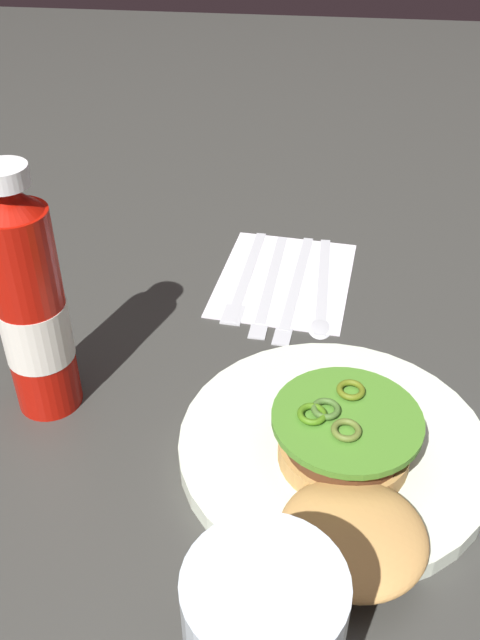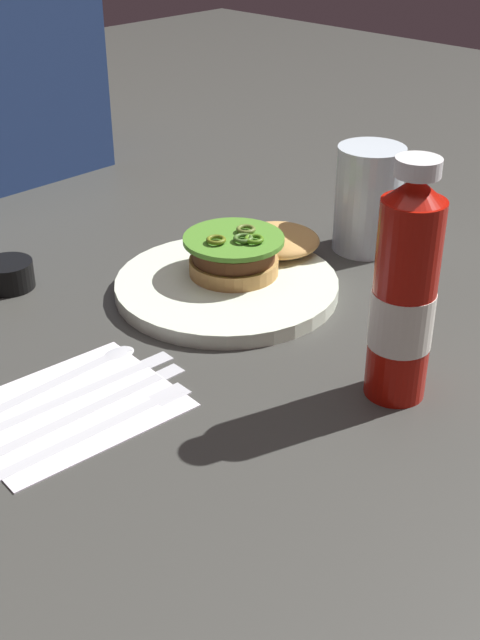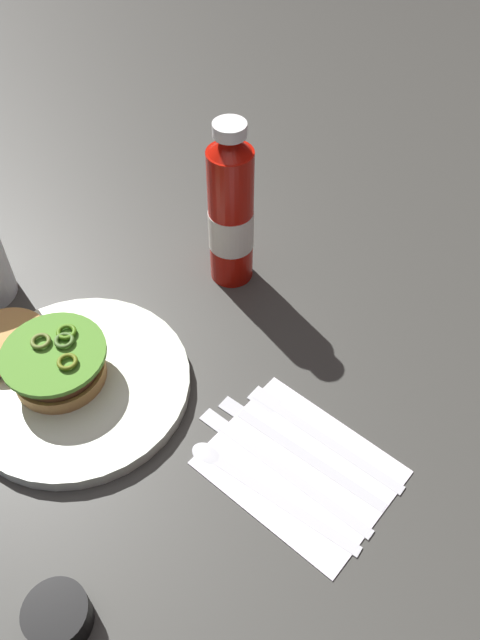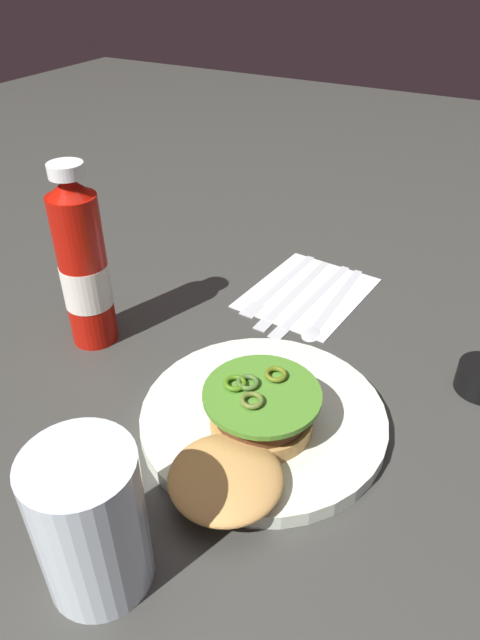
{
  "view_description": "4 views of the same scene",
  "coord_description": "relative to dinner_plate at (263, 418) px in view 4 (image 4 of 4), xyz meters",
  "views": [
    {
      "loc": [
        0.47,
        -0.0,
        0.44
      ],
      "look_at": [
        -0.06,
        -0.07,
        0.05
      ],
      "focal_mm": 38.76,
      "sensor_mm": 36.0,
      "label": 1
    },
    {
      "loc": [
        -0.54,
        -0.58,
        0.45
      ],
      "look_at": [
        -0.05,
        -0.1,
        0.06
      ],
      "focal_mm": 46.31,
      "sensor_mm": 36.0,
      "label": 2
    },
    {
      "loc": [
        -0.34,
        0.26,
        0.61
      ],
      "look_at": [
        -0.07,
        -0.12,
        0.08
      ],
      "focal_mm": 35.12,
      "sensor_mm": 36.0,
      "label": 3
    },
    {
      "loc": [
        0.44,
        0.21,
        0.43
      ],
      "look_at": [
        -0.02,
        -0.05,
        0.06
      ],
      "focal_mm": 31.41,
      "sensor_mm": 36.0,
      "label": 4
    }
  ],
  "objects": [
    {
      "name": "butter_knife",
      "position": [
        -0.24,
        -0.05,
        -0.0
      ],
      "size": [
        0.22,
        0.03,
        0.0
      ],
      "color": "silver",
      "rests_on": "napkin"
    },
    {
      "name": "dinner_plate",
      "position": [
        0.0,
        0.0,
        0.0
      ],
      "size": [
        0.26,
        0.26,
        0.02
      ],
      "primitive_type": "cylinder",
      "color": "silver",
      "rests_on": "ground_plane"
    },
    {
      "name": "water_glass",
      "position": [
        0.21,
        -0.04,
        0.06
      ],
      "size": [
        0.09,
        0.09,
        0.14
      ],
      "primitive_type": "cylinder",
      "color": "silver",
      "rests_on": "ground_plane"
    },
    {
      "name": "ketchup_bottle",
      "position": [
        -0.03,
        -0.26,
        0.1
      ],
      "size": [
        0.06,
        0.06,
        0.23
      ],
      "color": "#B01007",
      "rests_on": "ground_plane"
    },
    {
      "name": "burger_sandwich",
      "position": [
        0.05,
        0.01,
        0.03
      ],
      "size": [
        0.2,
        0.12,
        0.05
      ],
      "color": "tan",
      "rests_on": "dinner_plate"
    },
    {
      "name": "spoon_utensil",
      "position": [
        -0.23,
        -0.02,
        -0.0
      ],
      "size": [
        0.2,
        0.03,
        0.0
      ],
      "color": "silver",
      "rests_on": "napkin"
    },
    {
      "name": "ground_plane",
      "position": [
        -0.06,
        -0.03,
        -0.01
      ],
      "size": [
        3.0,
        3.0,
        0.0
      ],
      "primitive_type": "plane",
      "color": "#373733"
    },
    {
      "name": "steak_knife",
      "position": [
        -0.24,
        -0.08,
        -0.0
      ],
      "size": [
        0.21,
        0.03,
        0.0
      ],
      "color": "silver",
      "rests_on": "napkin"
    },
    {
      "name": "napkin",
      "position": [
        -0.27,
        -0.06,
        -0.01
      ],
      "size": [
        0.2,
        0.17,
        0.0
      ],
      "primitive_type": "cube",
      "rotation": [
        0.0,
        0.0,
        -0.1
      ],
      "color": "white",
      "rests_on": "ground_plane"
    },
    {
      "name": "fork_utensil",
      "position": [
        -0.25,
        -0.11,
        -0.0
      ],
      "size": [
        0.2,
        0.03,
        0.0
      ],
      "color": "silver",
      "rests_on": "napkin"
    }
  ]
}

